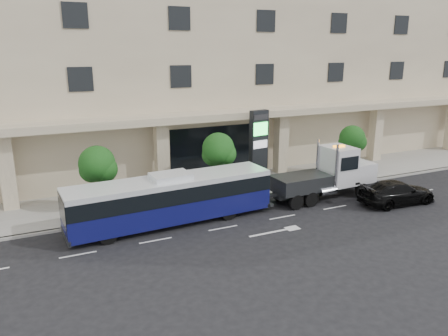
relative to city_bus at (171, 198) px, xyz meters
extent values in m
plane|color=black|center=(6.43, -0.43, -1.56)|extent=(120.00, 120.00, 0.00)
cube|color=gray|center=(6.43, 4.57, -1.48)|extent=(120.00, 6.00, 0.15)
cube|color=gray|center=(6.43, 1.57, -1.48)|extent=(120.00, 0.30, 0.15)
cube|color=tan|center=(6.43, 15.07, 8.44)|extent=(60.00, 15.00, 20.00)
cube|color=tan|center=(6.43, 6.37, 3.64)|extent=(60.00, 2.80, 0.50)
cube|color=black|center=(6.43, 7.54, 0.59)|extent=(8.00, 0.12, 4.00)
cube|color=tan|center=(-8.57, 6.37, 1.04)|extent=(0.90, 0.90, 4.90)
cube|color=tan|center=(1.43, 6.37, 1.04)|extent=(0.90, 0.90, 4.90)
cube|color=tan|center=(11.43, 6.37, 1.04)|extent=(0.90, 0.90, 4.90)
cube|color=tan|center=(21.43, 6.37, 1.04)|extent=(0.90, 0.90, 4.90)
cylinder|color=#422B19|center=(-3.57, 3.17, -0.01)|extent=(0.14, 0.14, 2.80)
sphere|color=#154213|center=(-3.57, 3.17, 1.71)|extent=(2.20, 2.20, 2.20)
sphere|color=#154213|center=(-3.22, 2.97, 1.39)|extent=(1.65, 1.65, 1.65)
sphere|color=#154213|center=(-3.87, 3.37, 1.31)|extent=(1.54, 1.54, 1.54)
cylinder|color=#422B19|center=(4.43, 3.17, 0.06)|extent=(0.14, 0.14, 2.94)
sphere|color=#154213|center=(4.43, 3.17, 1.87)|extent=(2.20, 2.20, 2.20)
sphere|color=#154213|center=(4.78, 2.97, 1.53)|extent=(1.65, 1.65, 1.65)
sphere|color=#154213|center=(4.13, 3.37, 1.45)|extent=(1.54, 1.54, 1.54)
cylinder|color=#422B19|center=(15.93, 3.17, -0.04)|extent=(0.14, 0.14, 2.73)
sphere|color=#154213|center=(15.93, 3.17, 1.64)|extent=(2.00, 2.00, 2.00)
sphere|color=#154213|center=(16.28, 2.97, 1.32)|extent=(1.50, 1.50, 1.50)
sphere|color=#154213|center=(15.63, 3.37, 1.25)|extent=(1.40, 1.40, 1.40)
cylinder|color=black|center=(-3.94, -1.27, -1.06)|extent=(1.02, 0.36, 1.00)
cylinder|color=black|center=(-4.06, 0.83, -1.06)|extent=(1.02, 0.36, 1.00)
cylinder|color=black|center=(3.27, -0.88, -1.06)|extent=(1.02, 0.36, 1.00)
cylinder|color=black|center=(3.15, 1.23, -1.06)|extent=(1.02, 0.36, 1.00)
cube|color=#0E1150|center=(0.01, 0.00, -0.60)|extent=(12.16, 3.16, 1.20)
cube|color=black|center=(0.01, 0.00, 0.45)|extent=(12.16, 3.20, 0.90)
cube|color=silver|center=(0.01, 0.00, 1.05)|extent=(12.16, 3.16, 0.30)
cube|color=silver|center=(0.01, 0.00, 1.35)|extent=(2.29, 1.72, 0.30)
cube|color=#2D3033|center=(-5.95, -0.32, -1.11)|extent=(0.28, 2.51, 0.30)
cube|color=#2D3033|center=(5.97, 0.32, -1.11)|extent=(0.28, 2.51, 0.30)
cube|color=#2D3033|center=(10.83, -0.12, -0.84)|extent=(7.68, 1.10, 0.36)
cube|color=silver|center=(13.76, -0.05, 0.02)|extent=(1.86, 2.12, 1.35)
cube|color=silver|center=(14.66, -0.02, 0.02)|extent=(0.13, 1.80, 1.08)
cube|color=silver|center=(11.96, -0.09, 0.65)|extent=(1.86, 2.30, 2.61)
cube|color=black|center=(12.81, -0.07, 1.06)|extent=(0.15, 1.99, 1.08)
cylinder|color=silver|center=(10.99, -1.11, 0.88)|extent=(0.17, 0.17, 3.07)
cylinder|color=silver|center=(10.94, 0.87, 0.88)|extent=(0.17, 0.17, 3.07)
cube|color=#2D3033|center=(8.89, -0.17, -0.16)|extent=(3.84, 2.26, 0.99)
cube|color=#2D3033|center=(6.73, -0.23, -0.70)|extent=(1.45, 0.29, 0.20)
cube|color=#2D3033|center=(6.19, -0.24, -1.06)|extent=(0.27, 1.63, 0.16)
cube|color=orange|center=(11.96, -0.09, 2.00)|extent=(0.82, 0.34, 0.13)
cylinder|color=black|center=(13.42, -1.00, -1.06)|extent=(1.00, 0.31, 0.99)
cylinder|color=black|center=(13.37, 0.89, -1.06)|extent=(1.00, 0.31, 0.99)
cylinder|color=black|center=(9.10, -1.12, -1.06)|extent=(1.00, 0.31, 0.99)
cylinder|color=black|center=(9.05, 0.78, -1.06)|extent=(1.00, 0.31, 0.99)
cylinder|color=black|center=(7.93, -1.15, -1.06)|extent=(1.00, 0.31, 0.99)
cylinder|color=black|center=(7.88, 0.75, -1.06)|extent=(1.00, 0.31, 0.99)
imported|color=black|center=(14.58, -3.02, -0.78)|extent=(5.49, 2.49, 1.56)
cube|color=black|center=(7.96, 3.92, 1.39)|extent=(1.45, 0.67, 5.59)
cube|color=#28F551|center=(7.96, 3.66, 2.88)|extent=(1.21, 0.24, 0.93)
cube|color=silver|center=(7.96, 3.66, 1.76)|extent=(1.21, 0.24, 0.56)
cube|color=#262628|center=(7.96, 3.66, 3.72)|extent=(1.21, 0.24, 0.37)
camera|label=1|loc=(-7.30, -23.04, 8.40)|focal=35.00mm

